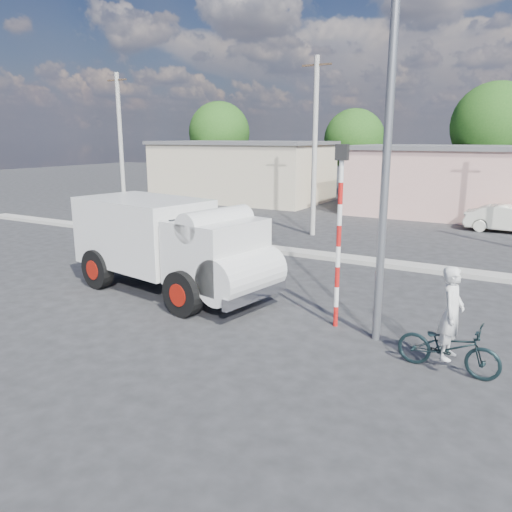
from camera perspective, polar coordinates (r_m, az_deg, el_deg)
The scene contains 11 objects.
ground_plane at distance 12.73m, azimuth -7.16°, elevation -7.44°, with size 120.00×120.00×0.00m, color #252527.
median at distance 19.40m, azimuth 7.14°, elevation 0.12°, with size 40.00×0.80×0.16m, color #99968E.
truck at distance 14.70m, azimuth -9.58°, elevation 1.44°, with size 6.89×3.50×2.72m.
bicycle at distance 10.60m, azimuth 21.11°, elevation -9.67°, with size 0.69×1.97×1.04m, color black.
cyclist at distance 10.45m, azimuth 21.30°, elevation -7.64°, with size 0.67×0.44×1.84m, color silver.
car_cream at distance 27.10m, azimuth 26.91°, elevation 3.79°, with size 1.38×3.96×1.31m, color silver.
traffic_pole at distance 11.83m, azimuth 9.51°, elevation 3.91°, with size 0.28×0.18×4.36m.
streetlight at distance 11.10m, azimuth 14.14°, elevation 15.36°, with size 2.34×0.22×9.00m.
building_row at distance 32.13m, azimuth 18.99°, elevation 8.47°, with size 37.80×7.30×4.44m.
tree_row at distance 38.06m, azimuth 25.31°, elevation 12.92°, with size 43.62×7.43×8.42m.
utility_poles at distance 21.82m, azimuth 19.75°, elevation 11.50°, with size 35.40×0.24×8.00m.
Camera 1 is at (7.24, -9.45, 4.51)m, focal length 35.00 mm.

